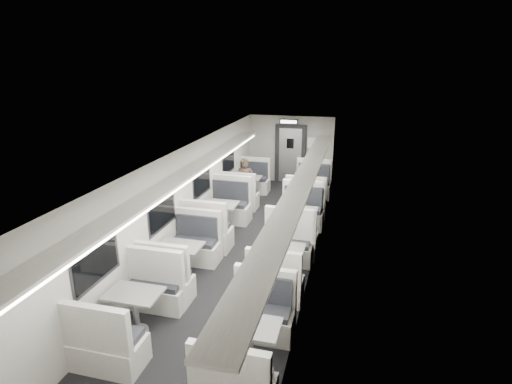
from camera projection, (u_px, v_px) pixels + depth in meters
The scene contains 19 objects.
room at pixel (246, 206), 8.76m from camera, with size 3.24×12.24×2.64m.
booth_left_a at pixel (247, 188), 12.68m from camera, with size 1.06×2.15×1.15m.
booth_left_b at pixel (219, 218), 10.16m from camera, with size 1.16×2.35×1.26m.
booth_left_c at pixel (181, 262), 8.04m from camera, with size 1.06×2.16×1.15m.
booth_left_d at pixel (136, 312), 6.45m from camera, with size 1.04×2.12×1.13m.
booth_right_a at pixel (310, 193), 12.14m from camera, with size 1.13×2.29×1.22m.
booth_right_b at pixel (297, 224), 9.81m from camera, with size 1.13×2.29×1.22m.
booth_right_c at pixel (283, 263), 8.04m from camera, with size 1.01×2.05×1.10m.
booth_right_d at pixel (250, 346), 5.70m from camera, with size 1.02×2.07×1.11m.
passenger at pixel (245, 183), 11.91m from camera, with size 0.55×0.36×1.51m, color black.
window_a at pixel (229, 160), 12.19m from camera, with size 0.02×1.18×0.84m, color black.
window_b at pixel (202, 180), 10.16m from camera, with size 0.02×1.18×0.84m, color black.
window_c at pixel (162, 210), 8.14m from camera, with size 0.02×1.18×0.84m, color black.
window_d at pixel (96, 259), 6.11m from camera, with size 0.02×1.18×0.84m, color black.
luggage_rack_left at pixel (186, 175), 8.55m from camera, with size 0.46×10.40×0.09m.
luggage_rack_right at pixel (301, 183), 7.97m from camera, with size 0.46×10.40×0.09m.
vestibule_door at pixel (290, 154), 14.27m from camera, with size 1.10×0.13×2.10m.
exit_sign at pixel (289, 122), 13.43m from camera, with size 0.62×0.12×0.16m.
wall_notice at pixel (312, 143), 13.94m from camera, with size 0.32×0.02×0.40m, color white.
Camera 1 is at (2.24, -7.91, 4.25)m, focal length 28.00 mm.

